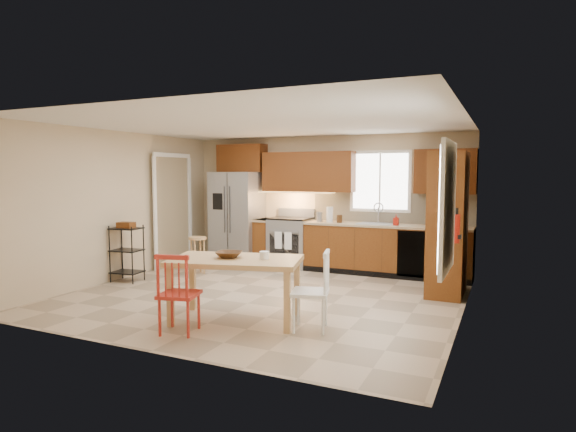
# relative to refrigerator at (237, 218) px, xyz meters

# --- Properties ---
(floor) EXTENTS (5.50, 5.50, 0.00)m
(floor) POSITION_rel_refrigerator_xyz_m (1.70, -2.12, -0.91)
(floor) COLOR tan
(floor) RESTS_ON ground
(ceiling) EXTENTS (5.50, 5.00, 0.02)m
(ceiling) POSITION_rel_refrigerator_xyz_m (1.70, -2.12, 1.59)
(ceiling) COLOR silver
(ceiling) RESTS_ON ground
(wall_back) EXTENTS (5.50, 0.02, 2.50)m
(wall_back) POSITION_rel_refrigerator_xyz_m (1.70, 0.38, 0.34)
(wall_back) COLOR #CCB793
(wall_back) RESTS_ON ground
(wall_front) EXTENTS (5.50, 0.02, 2.50)m
(wall_front) POSITION_rel_refrigerator_xyz_m (1.70, -4.62, 0.34)
(wall_front) COLOR #CCB793
(wall_front) RESTS_ON ground
(wall_left) EXTENTS (0.02, 5.00, 2.50)m
(wall_left) POSITION_rel_refrigerator_xyz_m (-1.05, -2.12, 0.34)
(wall_left) COLOR #CCB793
(wall_left) RESTS_ON ground
(wall_right) EXTENTS (0.02, 5.00, 2.50)m
(wall_right) POSITION_rel_refrigerator_xyz_m (4.45, -2.12, 0.34)
(wall_right) COLOR #CCB793
(wall_right) RESTS_ON ground
(refrigerator) EXTENTS (0.92, 0.75, 1.82)m
(refrigerator) POSITION_rel_refrigerator_xyz_m (0.00, 0.00, 0.00)
(refrigerator) COLOR gray
(refrigerator) RESTS_ON floor
(range_stove) EXTENTS (0.76, 0.63, 0.92)m
(range_stove) POSITION_rel_refrigerator_xyz_m (1.15, 0.06, -0.45)
(range_stove) COLOR gray
(range_stove) RESTS_ON floor
(base_cabinet_narrow) EXTENTS (0.30, 0.60, 0.90)m
(base_cabinet_narrow) POSITION_rel_refrigerator_xyz_m (0.60, 0.08, -0.46)
(base_cabinet_narrow) COLOR brown
(base_cabinet_narrow) RESTS_ON floor
(base_cabinet_run) EXTENTS (2.92, 0.60, 0.90)m
(base_cabinet_run) POSITION_rel_refrigerator_xyz_m (2.99, 0.08, -0.46)
(base_cabinet_run) COLOR brown
(base_cabinet_run) RESTS_ON floor
(dishwasher) EXTENTS (0.60, 0.02, 0.78)m
(dishwasher) POSITION_rel_refrigerator_xyz_m (3.55, -0.22, -0.46)
(dishwasher) COLOR black
(dishwasher) RESTS_ON floor
(backsplash) EXTENTS (2.92, 0.03, 0.55)m
(backsplash) POSITION_rel_refrigerator_xyz_m (2.99, 0.36, 0.27)
(backsplash) COLOR beige
(backsplash) RESTS_ON wall_back
(upper_over_fridge) EXTENTS (1.00, 0.35, 0.55)m
(upper_over_fridge) POSITION_rel_refrigerator_xyz_m (0.00, 0.20, 1.19)
(upper_over_fridge) COLOR #643110
(upper_over_fridge) RESTS_ON wall_back
(upper_left_block) EXTENTS (1.80, 0.35, 0.75)m
(upper_left_block) POSITION_rel_refrigerator_xyz_m (1.45, 0.20, 0.92)
(upper_left_block) COLOR #643110
(upper_left_block) RESTS_ON wall_back
(upper_right_block) EXTENTS (1.00, 0.35, 0.75)m
(upper_right_block) POSITION_rel_refrigerator_xyz_m (3.95, 0.20, 0.92)
(upper_right_block) COLOR #643110
(upper_right_block) RESTS_ON wall_back
(window_back) EXTENTS (1.12, 0.04, 1.12)m
(window_back) POSITION_rel_refrigerator_xyz_m (2.80, 0.35, 0.74)
(window_back) COLOR white
(window_back) RESTS_ON wall_back
(sink) EXTENTS (0.62, 0.46, 0.16)m
(sink) POSITION_rel_refrigerator_xyz_m (2.80, 0.08, -0.05)
(sink) COLOR gray
(sink) RESTS_ON base_cabinet_run
(undercab_glow) EXTENTS (1.60, 0.30, 0.01)m
(undercab_glow) POSITION_rel_refrigerator_xyz_m (1.15, 0.17, 0.52)
(undercab_glow) COLOR #FFBF66
(undercab_glow) RESTS_ON wall_back
(soap_bottle) EXTENTS (0.09, 0.09, 0.19)m
(soap_bottle) POSITION_rel_refrigerator_xyz_m (3.18, -0.02, 0.09)
(soap_bottle) COLOR #B0190C
(soap_bottle) RESTS_ON base_cabinet_run
(paper_towel) EXTENTS (0.12, 0.12, 0.28)m
(paper_towel) POSITION_rel_refrigerator_xyz_m (1.95, 0.03, 0.13)
(paper_towel) COLOR white
(paper_towel) RESTS_ON base_cabinet_run
(canister_steel) EXTENTS (0.11, 0.11, 0.18)m
(canister_steel) POSITION_rel_refrigerator_xyz_m (1.75, 0.03, 0.08)
(canister_steel) COLOR gray
(canister_steel) RESTS_ON base_cabinet_run
(canister_wood) EXTENTS (0.10, 0.10, 0.14)m
(canister_wood) POSITION_rel_refrigerator_xyz_m (2.15, -0.00, 0.06)
(canister_wood) COLOR #462912
(canister_wood) RESTS_ON base_cabinet_run
(pantry) EXTENTS (0.50, 0.95, 2.10)m
(pantry) POSITION_rel_refrigerator_xyz_m (4.13, -0.93, 0.14)
(pantry) COLOR brown
(pantry) RESTS_ON floor
(fire_extinguisher) EXTENTS (0.12, 0.12, 0.36)m
(fire_extinguisher) POSITION_rel_refrigerator_xyz_m (4.33, -1.98, 0.19)
(fire_extinguisher) COLOR #B0190C
(fire_extinguisher) RESTS_ON wall_right
(window_right) EXTENTS (0.04, 1.02, 1.32)m
(window_right) POSITION_rel_refrigerator_xyz_m (4.38, -3.27, 0.54)
(window_right) COLOR white
(window_right) RESTS_ON wall_right
(doorway) EXTENTS (0.04, 0.95, 2.10)m
(doorway) POSITION_rel_refrigerator_xyz_m (-0.97, -0.82, 0.14)
(doorway) COLOR #8C7A59
(doorway) RESTS_ON wall_left
(dining_table) EXTENTS (1.72, 1.23, 0.75)m
(dining_table) POSITION_rel_refrigerator_xyz_m (1.96, -3.35, -0.53)
(dining_table) COLOR tan
(dining_table) RESTS_ON floor
(chair_red) EXTENTS (0.52, 0.52, 0.91)m
(chair_red) POSITION_rel_refrigerator_xyz_m (1.61, -4.00, -0.46)
(chair_red) COLOR #AA251A
(chair_red) RESTS_ON floor
(chair_white) EXTENTS (0.52, 0.52, 0.91)m
(chair_white) POSITION_rel_refrigerator_xyz_m (2.91, -3.30, -0.46)
(chair_white) COLOR white
(chair_white) RESTS_ON floor
(table_bowl) EXTENTS (0.38, 0.38, 0.08)m
(table_bowl) POSITION_rel_refrigerator_xyz_m (1.86, -3.35, -0.15)
(table_bowl) COLOR #462912
(table_bowl) RESTS_ON dining_table
(table_jar) EXTENTS (0.14, 0.14, 0.13)m
(table_jar) POSITION_rel_refrigerator_xyz_m (2.30, -3.25, -0.12)
(table_jar) COLOR white
(table_jar) RESTS_ON dining_table
(bar_stool) EXTENTS (0.37, 0.37, 0.66)m
(bar_stool) POSITION_rel_refrigerator_xyz_m (-0.10, -1.24, -0.58)
(bar_stool) COLOR tan
(bar_stool) RESTS_ON floor
(utility_cart) EXTENTS (0.51, 0.42, 0.94)m
(utility_cart) POSITION_rel_refrigerator_xyz_m (-0.80, -2.24, -0.44)
(utility_cart) COLOR black
(utility_cart) RESTS_ON floor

